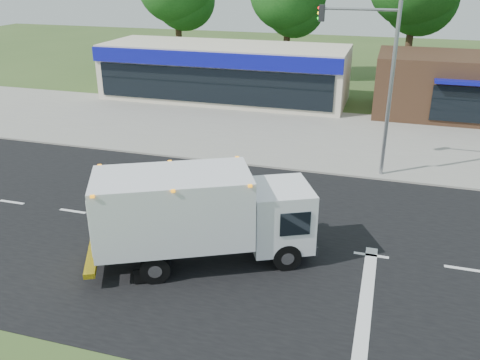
% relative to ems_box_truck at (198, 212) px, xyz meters
% --- Properties ---
extents(ground, '(120.00, 120.00, 0.00)m').
position_rel_ems_box_truck_xyz_m(ground, '(2.61, 2.07, -1.90)').
color(ground, '#385123').
rests_on(ground, ground).
extents(road_asphalt, '(60.00, 14.00, 0.02)m').
position_rel_ems_box_truck_xyz_m(road_asphalt, '(2.61, 2.07, -1.90)').
color(road_asphalt, black).
rests_on(road_asphalt, ground).
extents(sidewalk, '(60.00, 2.40, 0.12)m').
position_rel_ems_box_truck_xyz_m(sidewalk, '(2.61, 10.27, -1.84)').
color(sidewalk, gray).
rests_on(sidewalk, ground).
extents(parking_apron, '(60.00, 9.00, 0.02)m').
position_rel_ems_box_truck_xyz_m(parking_apron, '(2.61, 16.07, -1.89)').
color(parking_apron, gray).
rests_on(parking_apron, ground).
extents(lane_markings, '(55.20, 7.00, 0.01)m').
position_rel_ems_box_truck_xyz_m(lane_markings, '(3.96, 0.71, -1.88)').
color(lane_markings, silver).
rests_on(lane_markings, road_asphalt).
extents(ems_box_truck, '(7.69, 5.33, 3.30)m').
position_rel_ems_box_truck_xyz_m(ems_box_truck, '(0.00, 0.00, 0.00)').
color(ems_box_truck, black).
rests_on(ems_box_truck, ground).
extents(emergency_worker, '(0.73, 0.82, 1.99)m').
position_rel_ems_box_truck_xyz_m(emergency_worker, '(-1.37, -0.51, -0.93)').
color(emergency_worker, tan).
rests_on(emergency_worker, ground).
extents(retail_strip_mall, '(18.00, 6.20, 4.00)m').
position_rel_ems_box_truck_xyz_m(retail_strip_mall, '(-6.39, 21.99, 0.11)').
color(retail_strip_mall, beige).
rests_on(retail_strip_mall, ground).
extents(brown_storefront, '(10.00, 6.70, 4.00)m').
position_rel_ems_box_truck_xyz_m(brown_storefront, '(9.61, 22.05, 0.10)').
color(brown_storefront, '#382316').
rests_on(brown_storefront, ground).
extents(traffic_signal_pole, '(3.51, 0.25, 8.00)m').
position_rel_ems_box_truck_xyz_m(traffic_signal_pole, '(4.96, 9.67, 3.02)').
color(traffic_signal_pole, gray).
rests_on(traffic_signal_pole, ground).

